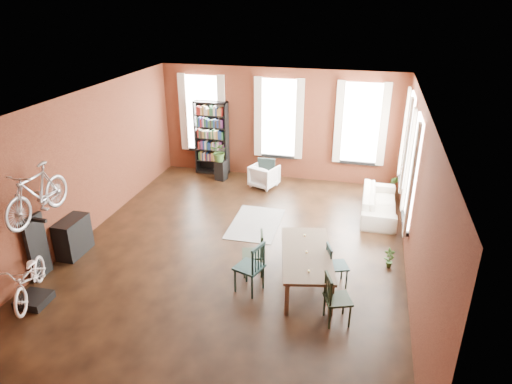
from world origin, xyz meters
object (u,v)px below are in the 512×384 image
(bicycle_floor, at_px, (25,261))
(dining_table, at_px, (306,268))
(dining_chair_c, at_px, (338,299))
(plant_stand, at_px, (221,170))
(dining_chair_a, at_px, (249,267))
(dining_chair_d, at_px, (337,265))
(bookshelf, at_px, (212,138))
(cream_sofa, at_px, (380,199))
(console_table, at_px, (73,237))
(bike_trainer, at_px, (34,300))
(dining_chair_b, at_px, (253,254))
(white_armchair, at_px, (264,175))

(bicycle_floor, bearing_deg, dining_table, -0.33)
(dining_chair_c, height_order, plant_stand, dining_chair_c)
(dining_chair_a, relative_size, dining_chair_d, 1.20)
(bookshelf, bearing_deg, dining_chair_a, -64.56)
(dining_chair_c, relative_size, cream_sofa, 0.43)
(dining_chair_c, xyz_separation_m, console_table, (-5.57, 0.84, -0.05))
(bike_trainer, xyz_separation_m, bicycle_floor, (0.02, -0.01, 0.82))
(bookshelf, height_order, console_table, bookshelf)
(bookshelf, bearing_deg, dining_chair_d, -49.94)
(dining_chair_b, bearing_deg, console_table, -102.99)
(dining_chair_b, bearing_deg, dining_chair_a, -8.14)
(dining_chair_b, distance_m, bike_trainer, 4.03)
(bicycle_floor, bearing_deg, bookshelf, 60.26)
(bike_trainer, relative_size, console_table, 0.64)
(dining_chair_c, bearing_deg, bike_trainer, 77.75)
(bookshelf, relative_size, plant_stand, 3.75)
(white_armchair, bearing_deg, dining_table, 132.93)
(console_table, bearing_deg, dining_chair_b, 3.07)
(dining_table, distance_m, cream_sofa, 3.64)
(plant_stand, bearing_deg, cream_sofa, -14.98)
(dining_chair_b, relative_size, dining_chair_d, 1.06)
(cream_sofa, height_order, bicycle_floor, bicycle_floor)
(dining_chair_a, xyz_separation_m, plant_stand, (-2.21, 5.06, -0.21))
(dining_chair_b, height_order, console_table, dining_chair_b)
(dining_chair_c, height_order, bicycle_floor, bicycle_floor)
(white_armchair, bearing_deg, dining_chair_a, 120.32)
(dining_chair_a, xyz_separation_m, dining_chair_d, (1.54, 0.57, -0.08))
(white_armchair, distance_m, console_table, 5.47)
(bike_trainer, distance_m, plant_stand, 6.55)
(dining_chair_b, bearing_deg, dining_chair_c, 42.73)
(bookshelf, xyz_separation_m, bicycle_floor, (-0.96, -6.89, -0.20))
(bicycle_floor, bearing_deg, dining_chair_c, -12.61)
(console_table, distance_m, plant_stand, 5.01)
(dining_chair_d, xyz_separation_m, bicycle_floor, (-5.15, -1.92, 0.48))
(white_armchair, relative_size, console_table, 0.88)
(dining_chair_a, bearing_deg, bookshelf, -135.63)
(dining_chair_a, distance_m, dining_chair_d, 1.65)
(cream_sofa, relative_size, plant_stand, 3.55)
(bike_trainer, bearing_deg, bookshelf, 81.87)
(dining_chair_c, relative_size, console_table, 1.13)
(bookshelf, bearing_deg, dining_table, -54.57)
(dining_chair_c, xyz_separation_m, plant_stand, (-3.86, 5.55, -0.16))
(dining_chair_c, bearing_deg, console_table, 60.08)
(dining_chair_d, relative_size, white_armchair, 1.19)
(cream_sofa, bearing_deg, dining_chair_b, 144.06)
(dining_table, height_order, dining_chair_c, dining_chair_c)
(dining_chair_d, relative_size, plant_stand, 1.43)
(bookshelf, distance_m, cream_sofa, 5.28)
(dining_chair_a, height_order, cream_sofa, dining_chair_a)
(dining_chair_a, bearing_deg, dining_chair_d, 129.32)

